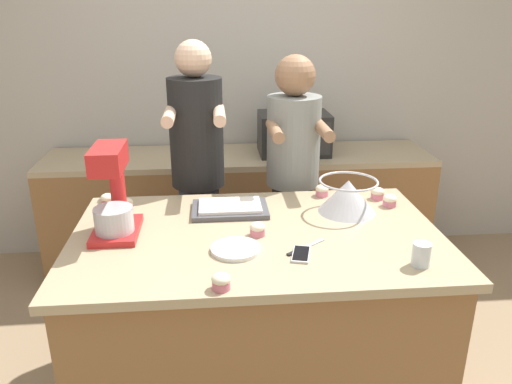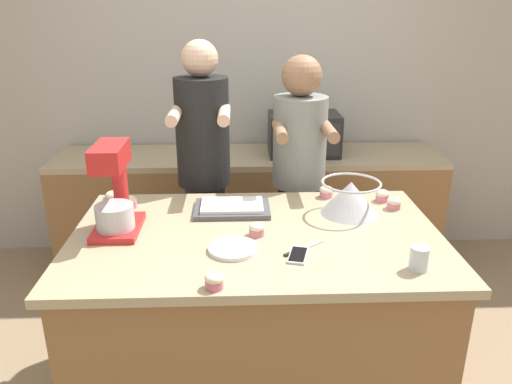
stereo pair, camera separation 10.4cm
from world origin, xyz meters
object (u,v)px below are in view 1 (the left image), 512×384
Objects in this scene: knife at (304,248)px; stand_mixer at (113,197)px; person_left at (198,183)px; person_right at (292,187)px; small_plate at (236,249)px; cupcake_5 at (378,193)px; cupcake_2 at (108,199)px; cupcake_3 at (126,204)px; cupcake_0 at (258,229)px; baking_tray at (230,208)px; drinking_glass at (421,255)px; microwave_oven at (294,133)px; cell_phone at (301,254)px; cupcake_1 at (390,200)px; cupcake_4 at (322,190)px; mixing_bowl at (348,195)px; cupcake_6 at (221,281)px.

stand_mixer is at bearing 164.64° from knife.
person_left is 0.56m from person_right.
knife is at bearing -1.40° from small_plate.
cupcake_2 is at bearing 178.59° from cupcake_5.
small_plate is 0.85m from cupcake_2.
knife is at bearing -31.56° from cupcake_3.
cupcake_0 is 0.85m from cupcake_2.
person_left is 24.65× the size of cupcake_0.
baking_tray is 3.85× the size of drinking_glass.
small_plate is (-0.50, -1.62, -0.08)m from microwave_oven.
person_left reaches higher than person_right.
microwave_oven is at bearing 42.80° from cupcake_2.
cell_phone is 0.27m from small_plate.
cupcake_1 is (0.52, 0.43, 0.03)m from knife.
cupcake_1 reaches higher than small_plate.
cupcake_4 is at bearing 70.93° from cell_phone.
cupcake_3 is at bearing 148.44° from knife.
person_left is 0.74m from cupcake_4.
mixing_bowl is 0.78× the size of baking_tray.
cell_phone is 2.23× the size of cupcake_0.
stand_mixer reaches higher than baking_tray.
cupcake_0 and cupcake_6 have the same top height.
cupcake_4 reaches higher than knife.
cell_phone is at bearing -19.47° from stand_mixer.
cupcake_4 is 1.06m from cupcake_6.
microwave_oven is at bearing 72.69° from small_plate.
cupcake_1 is 1.00× the size of cupcake_4.
knife is 0.64m from cupcake_4.
person_left is at bearing 63.15° from stand_mixer.
small_plate is at bearing 77.01° from cupcake_6.
drinking_glass is 1.38× the size of cupcake_2.
cupcake_2 is at bearing 147.93° from knife.
cupcake_0 is (-0.28, -0.77, 0.09)m from person_right.
cupcake_1 and cupcake_3 have the same top height.
cupcake_1 reaches higher than cell_phone.
mixing_bowl is 1.22m from cupcake_2.
person_left reaches higher than small_plate.
person_right reaches higher than cell_phone.
cupcake_2 is (-1.02, -0.34, 0.09)m from person_right.
drinking_glass is at bearing -22.86° from knife.
person_left reaches higher than cell_phone.
person_left is at bearing 36.97° from cupcake_2.
cupcake_3 is at bearing -173.95° from cupcake_4.
person_right reaches higher than small_plate.
cupcake_3 is 1.31m from cupcake_5.
person_right is 1.29m from cupcake_6.
mixing_bowl is at bearing -6.12° from cupcake_3.
baking_tray is 5.31× the size of cupcake_0.
cupcake_3 is (-0.00, 0.28, -0.15)m from stand_mixer.
cell_phone is 0.47m from drinking_glass.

